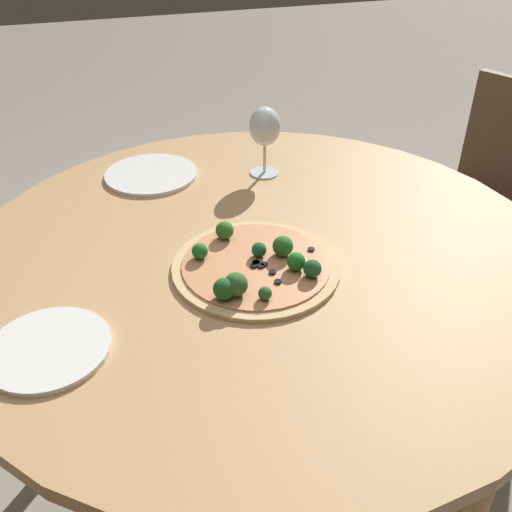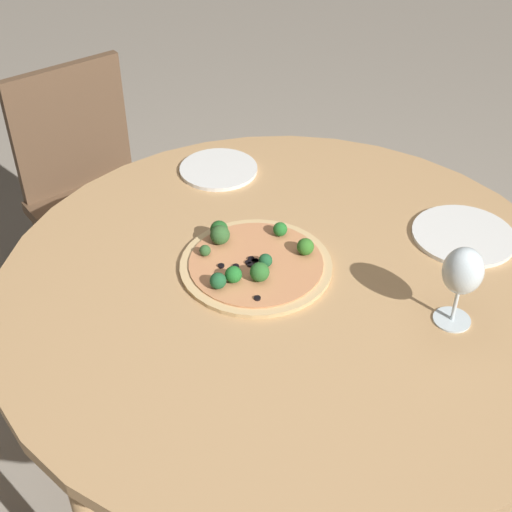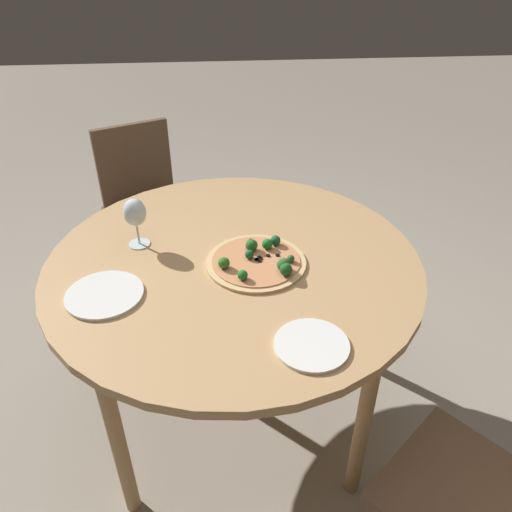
% 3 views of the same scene
% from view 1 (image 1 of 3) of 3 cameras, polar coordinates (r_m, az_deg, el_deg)
% --- Properties ---
extents(ground_plane, '(12.00, 12.00, 0.00)m').
position_cam_1_polar(ground_plane, '(1.71, 0.39, -20.61)').
color(ground_plane, gray).
extents(dining_table, '(1.24, 1.24, 0.76)m').
position_cam_1_polar(dining_table, '(1.21, 0.52, -1.59)').
color(dining_table, tan).
rests_on(dining_table, ground_plane).
extents(chair_2, '(0.53, 0.53, 0.86)m').
position_cam_1_polar(chair_2, '(2.06, 22.25, 4.69)').
color(chair_2, brown).
rests_on(chair_2, ground_plane).
extents(pizza, '(0.33, 0.33, 0.06)m').
position_cam_1_polar(pizza, '(1.10, -0.10, -0.98)').
color(pizza, tan).
rests_on(pizza, dining_table).
extents(wine_glass, '(0.08, 0.08, 0.17)m').
position_cam_1_polar(wine_glass, '(1.42, 0.89, 12.64)').
color(wine_glass, silver).
rests_on(wine_glass, dining_table).
extents(plate_near, '(0.23, 0.23, 0.01)m').
position_cam_1_polar(plate_near, '(1.48, -10.43, 8.04)').
color(plate_near, silver).
rests_on(plate_near, dining_table).
extents(plate_far, '(0.20, 0.20, 0.01)m').
position_cam_1_polar(plate_far, '(0.99, -20.05, -8.69)').
color(plate_far, silver).
rests_on(plate_far, dining_table).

